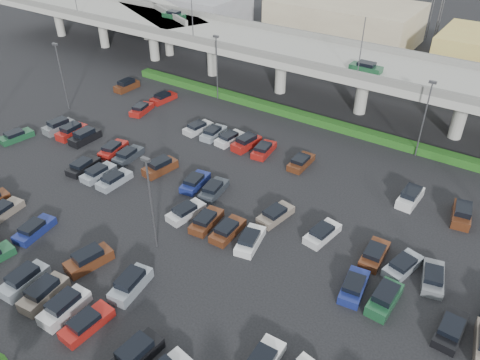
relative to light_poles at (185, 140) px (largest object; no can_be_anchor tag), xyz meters
The scene contains 7 objects.
ground 7.74m from the light_poles, 25.87° to the right, with size 280.00×280.00×0.00m, color black.
overpass 30.28m from the light_poles, 82.51° to the left, with size 150.00×13.00×15.80m.
on_ramp 63.14m from the light_poles, 139.45° to the left, with size 50.93×30.13×8.80m.
hedge 24.05m from the light_poles, 79.83° to the left, with size 66.00×1.60×1.10m, color #134213.
parked_cars 9.46m from the light_poles, 64.20° to the right, with size 63.01×41.61×1.67m.
light_poles is the anchor object (origin of this frame).
distant_buildings 62.10m from the light_poles, 74.58° to the left, with size 138.00×24.00×9.00m.
Camera 1 is at (26.38, -32.27, 31.49)m, focal length 35.00 mm.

